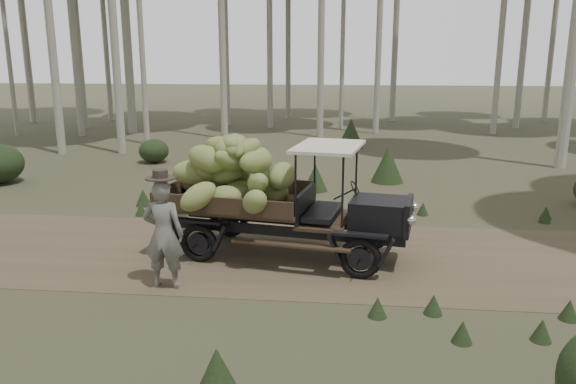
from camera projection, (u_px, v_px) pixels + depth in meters
name	position (u px, v px, depth m)	size (l,w,h in m)	color
ground	(376.00, 258.00, 10.12)	(120.00, 120.00, 0.00)	#473D2B
dirt_track	(376.00, 258.00, 10.12)	(70.00, 4.00, 0.01)	brown
banana_truck	(252.00, 182.00, 10.10)	(4.70, 2.47, 2.28)	black
farmer	(164.00, 233.00, 8.66)	(0.64, 0.47, 1.89)	#63605B
undergrowth	(438.00, 247.00, 9.13)	(23.06, 25.48, 1.30)	#233319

